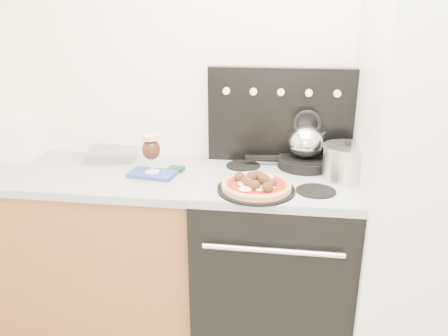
% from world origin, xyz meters
% --- Properties ---
extents(room_shell, '(3.52, 3.01, 2.52)m').
position_xyz_m(room_shell, '(0.00, 0.29, 1.25)').
color(room_shell, beige).
rests_on(room_shell, ground).
extents(base_cabinet, '(1.45, 0.60, 0.86)m').
position_xyz_m(base_cabinet, '(-1.02, 1.20, 0.43)').
color(base_cabinet, brown).
rests_on(base_cabinet, ground).
extents(countertop, '(1.48, 0.63, 0.04)m').
position_xyz_m(countertop, '(-1.02, 1.20, 0.88)').
color(countertop, '#A4A5A7').
rests_on(countertop, base_cabinet).
extents(stove_body, '(0.76, 0.65, 0.88)m').
position_xyz_m(stove_body, '(0.08, 1.18, 0.44)').
color(stove_body, black).
rests_on(stove_body, ground).
extents(cooktop, '(0.76, 0.65, 0.04)m').
position_xyz_m(cooktop, '(0.08, 1.18, 0.90)').
color(cooktop, '#ADADB2').
rests_on(cooktop, stove_body).
extents(backguard, '(0.76, 0.08, 0.50)m').
position_xyz_m(backguard, '(0.08, 1.45, 1.17)').
color(backguard, black).
rests_on(backguard, cooktop).
extents(fridge, '(0.64, 0.68, 1.90)m').
position_xyz_m(fridge, '(0.78, 1.15, 0.95)').
color(fridge, silver).
rests_on(fridge, ground).
extents(toaster_oven, '(0.41, 0.32, 0.24)m').
position_xyz_m(toaster_oven, '(-1.47, 1.37, 1.02)').
color(toaster_oven, white).
rests_on(toaster_oven, countertop).
extents(foil_sheet, '(0.30, 0.24, 0.05)m').
position_xyz_m(foil_sheet, '(-0.85, 1.39, 0.93)').
color(foil_sheet, '#B8B5CB').
rests_on(foil_sheet, countertop).
extents(oven_mitt, '(0.25, 0.17, 0.02)m').
position_xyz_m(oven_mitt, '(-0.55, 1.17, 0.91)').
color(oven_mitt, '#2D45A1').
rests_on(oven_mitt, countertop).
extents(beer_glass, '(0.11, 0.11, 0.20)m').
position_xyz_m(beer_glass, '(-0.55, 1.17, 1.02)').
color(beer_glass, '#351B12').
rests_on(beer_glass, oven_mitt).
extents(pizza_pan, '(0.40, 0.40, 0.01)m').
position_xyz_m(pizza_pan, '(-0.01, 0.99, 0.93)').
color(pizza_pan, black).
rests_on(pizza_pan, cooktop).
extents(pizza, '(0.40, 0.40, 0.04)m').
position_xyz_m(pizza, '(-0.01, 0.99, 0.95)').
color(pizza, gold).
rests_on(pizza, pizza_pan).
extents(skillet, '(0.32, 0.32, 0.05)m').
position_xyz_m(skillet, '(0.22, 1.35, 0.95)').
color(skillet, black).
rests_on(skillet, cooktop).
extents(tea_kettle, '(0.21, 0.21, 0.21)m').
position_xyz_m(tea_kettle, '(0.22, 1.35, 1.08)').
color(tea_kettle, silver).
rests_on(tea_kettle, skillet).
extents(stock_pot, '(0.25, 0.25, 0.16)m').
position_xyz_m(stock_pot, '(0.41, 1.20, 1.00)').
color(stock_pot, silver).
rests_on(stock_pot, cooktop).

